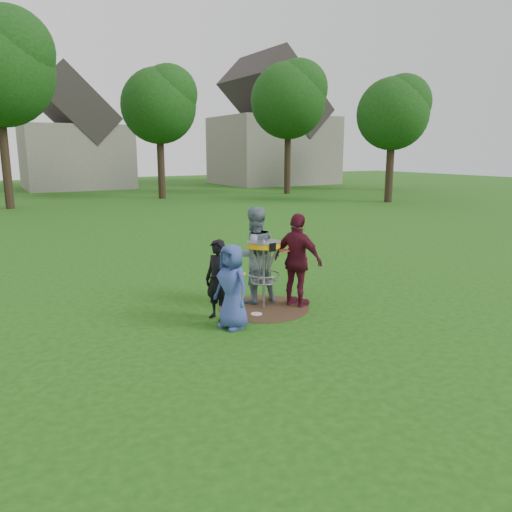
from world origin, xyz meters
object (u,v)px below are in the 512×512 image
player_black (218,280)px  disc_golf_basket (264,258)px  player_grey (254,255)px  player_maroon (298,260)px  player_blue (232,287)px

player_black → disc_golf_basket: bearing=75.1°
player_grey → player_maroon: size_ratio=1.05×
player_blue → player_black: 0.54m
player_maroon → disc_golf_basket: (-0.67, 0.18, 0.09)m
player_black → player_maroon: bearing=66.5°
player_blue → disc_golf_basket: size_ratio=1.08×
disc_golf_basket → player_maroon: bearing=-15.0°
player_maroon → player_grey: bearing=21.4°
player_black → player_grey: size_ratio=0.76×
player_grey → player_blue: bearing=51.0°
player_blue → player_black: player_blue is taller
player_blue → player_black: size_ratio=1.00×
player_black → player_grey: (1.11, 0.61, 0.24)m
player_grey → disc_golf_basket: player_grey is taller
player_blue → player_maroon: size_ratio=0.80×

